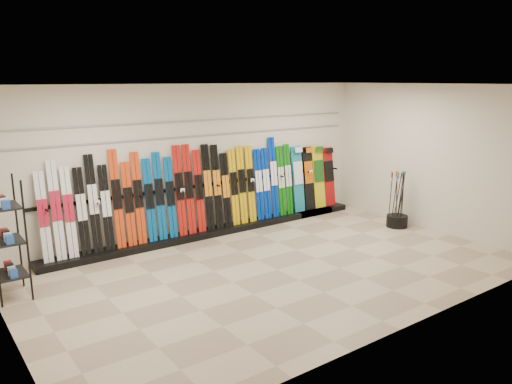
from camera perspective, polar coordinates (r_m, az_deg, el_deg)
floor at (r=8.37m, az=2.46°, el=-8.86°), size 8.00×8.00×0.00m
back_wall at (r=9.98m, az=-6.42°, el=3.57°), size 8.00×0.00×8.00m
left_wall at (r=6.34m, az=-27.08°, el=-3.15°), size 0.00×5.00×5.00m
right_wall at (r=10.86m, az=19.36°, el=3.67°), size 0.00×5.00×5.00m
ceiling at (r=7.78m, az=2.67°, el=12.14°), size 8.00×8.00×0.00m
ski_rack_base at (r=10.24m, az=-4.51°, el=-4.44°), size 8.00×0.40×0.12m
skis at (r=9.74m, az=-8.17°, el=-0.16°), size 5.37×0.25×1.76m
snowboards at (r=11.70m, az=6.63°, el=1.62°), size 1.26×0.23×1.48m
accessory_rack at (r=7.92m, az=-26.57°, el=-4.81°), size 0.40×0.60×1.75m
pole_bin at (r=11.08m, az=15.80°, el=-3.21°), size 0.44×0.44×0.25m
ski_poles at (r=10.90m, az=15.91°, el=-0.84°), size 0.33×0.33×1.18m
slatwall_rail_0 at (r=9.90m, az=-6.44°, el=6.41°), size 7.60×0.02×0.03m
slatwall_rail_1 at (r=9.87m, az=-6.48°, el=8.14°), size 7.60×0.02×0.03m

